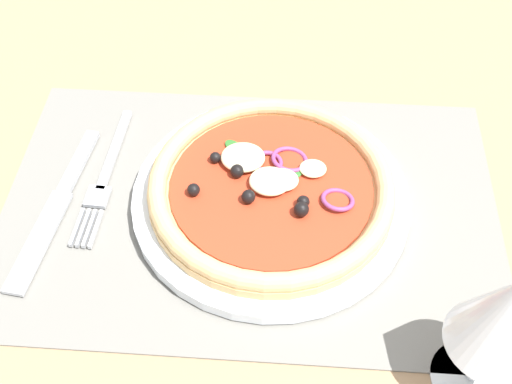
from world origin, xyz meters
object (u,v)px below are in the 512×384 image
object	(u,v)px
pizza	(271,186)
wine_glass	(508,314)
fork	(103,182)
plate	(271,198)
knife	(56,207)

from	to	relation	value
pizza	wine_glass	bearing A→B (deg)	135.35
fork	wine_glass	world-z (taller)	wine_glass
plate	wine_glass	xyz separation A→B (cm)	(-16.91, 16.66, 9.27)
knife	wine_glass	size ratio (longest dim) A/B	1.35
fork	plate	bearing A→B (deg)	88.55
plate	knife	xyz separation A→B (cm)	(20.55, 2.29, -0.36)
pizza	fork	world-z (taller)	pizza
fork	knife	bearing A→B (deg)	-43.79
wine_glass	fork	bearing A→B (deg)	-28.05
knife	wine_glass	xyz separation A→B (cm)	(-37.46, 14.37, 9.63)
pizza	knife	distance (cm)	20.78
plate	pizza	xyz separation A→B (cm)	(0.01, -0.05, 1.71)
plate	wine_glass	bearing A→B (deg)	135.42
pizza	knife	world-z (taller)	pizza
fork	knife	xyz separation A→B (cm)	(3.79, 3.57, 0.03)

